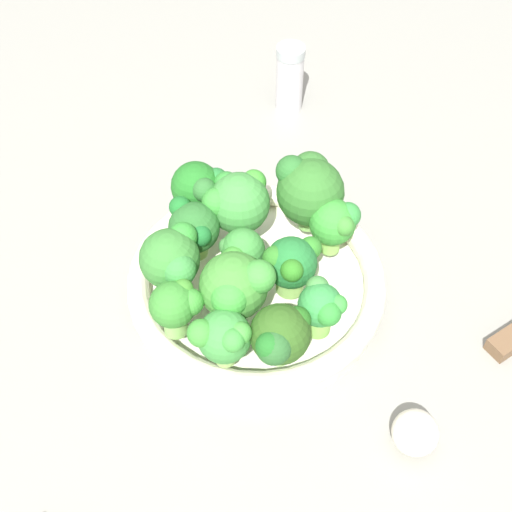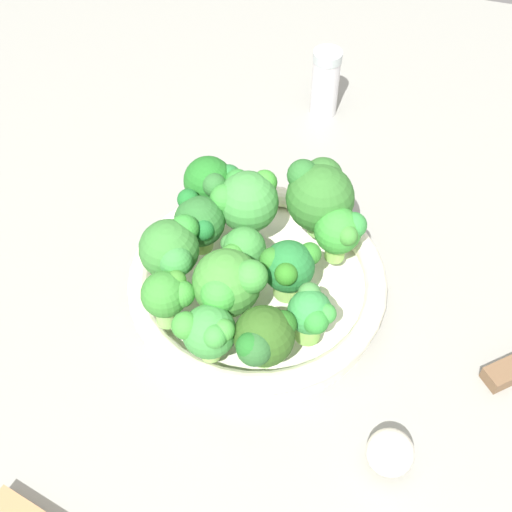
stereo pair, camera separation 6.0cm
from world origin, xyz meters
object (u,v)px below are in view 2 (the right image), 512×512
object	(u,v)px
broccoli_floret_1	(171,250)
broccoli_floret_3	(311,314)
broccoli_floret_12	(242,251)
broccoli_floret_0	(246,200)
garlic_bulb	(390,453)
broccoli_floret_7	(288,268)
broccoli_floret_11	(263,338)
bowl	(256,288)
broccoli_floret_9	(199,222)
broccoli_floret_4	(340,232)
broccoli_floret_2	(319,194)
broccoli_floret_8	(208,332)
broccoli_floret_5	(225,284)
broccoli_floret_6	(211,183)
pepper_shaker	(325,83)
broccoli_floret_10	(168,294)

from	to	relation	value
broccoli_floret_1	broccoli_floret_3	bearing A→B (deg)	-10.53
broccoli_floret_1	broccoli_floret_12	distance (cm)	6.78
broccoli_floret_0	broccoli_floret_3	distance (cm)	14.41
garlic_bulb	broccoli_floret_0	bearing A→B (deg)	134.01
broccoli_floret_0	garlic_bulb	distance (cm)	27.23
broccoli_floret_7	broccoli_floret_11	size ratio (longest dim) A/B	1.00
bowl	broccoli_floret_11	xyz separation A→B (cm)	(3.36, -9.18, 5.82)
broccoli_floret_9	broccoli_floret_11	size ratio (longest dim) A/B	0.97
broccoli_floret_0	broccoli_floret_4	xyz separation A→B (cm)	(9.74, -1.08, -0.36)
broccoli_floret_2	broccoli_floret_8	bearing A→B (deg)	-107.43
broccoli_floret_1	broccoli_floret_4	world-z (taller)	broccoli_floret_1
bowl	broccoli_floret_0	size ratio (longest dim) A/B	3.57
bowl	broccoli_floret_5	distance (cm)	8.28
broccoli_floret_4	broccoli_floret_7	xyz separation A→B (cm)	(-3.66, -5.71, -0.01)
broccoli_floret_2	bowl	bearing A→B (deg)	-117.93
broccoli_floret_11	broccoli_floret_5	bearing A→B (deg)	138.56
broccoli_floret_4	broccoli_floret_9	xyz separation A→B (cm)	(-13.45, -2.48, -0.21)
broccoli_floret_4	broccoli_floret_11	world-z (taller)	broccoli_floret_11
broccoli_floret_1	broccoli_floret_3	xyz separation A→B (cm)	(13.96, -2.60, -0.98)
bowl	broccoli_floret_6	size ratio (longest dim) A/B	3.78
broccoli_floret_5	broccoli_floret_7	world-z (taller)	broccoli_floret_5
bowl	broccoli_floret_0	distance (cm)	8.78
bowl	broccoli_floret_4	distance (cm)	10.22
bowl	broccoli_floret_8	distance (cm)	11.45
broccoli_floret_4	garlic_bulb	xyz separation A→B (cm)	(8.68, -17.99, -5.82)
broccoli_floret_6	broccoli_floret_9	xyz separation A→B (cm)	(0.46, -4.99, -0.47)
broccoli_floret_3	broccoli_floret_12	world-z (taller)	broccoli_floret_3
broccoli_floret_0	broccoli_floret_8	world-z (taller)	broccoli_floret_0
broccoli_floret_0	pepper_shaker	size ratio (longest dim) A/B	0.80
broccoli_floret_0	broccoli_floret_6	size ratio (longest dim) A/B	1.06
broccoli_floret_6	pepper_shaker	distance (cm)	25.61
garlic_bulb	broccoli_floret_12	bearing A→B (deg)	141.61
broccoli_floret_11	garlic_bulb	xyz separation A→B (cm)	(12.39, -4.25, -5.84)
broccoli_floret_6	broccoli_floret_10	bearing A→B (deg)	-86.81
broccoli_floret_6	broccoli_floret_12	xyz separation A→B (cm)	(5.40, -6.87, -1.11)
broccoli_floret_5	broccoli_floret_7	bearing A→B (deg)	38.98
broccoli_floret_3	pepper_shaker	distance (cm)	37.69
broccoli_floret_5	broccoli_floret_10	bearing A→B (deg)	-156.49
broccoli_floret_7	pepper_shaker	distance (cm)	33.10
bowl	garlic_bulb	size ratio (longest dim) A/B	6.30
broccoli_floret_0	broccoli_floret_10	size ratio (longest dim) A/B	1.19
broccoli_floret_2	broccoli_floret_10	size ratio (longest dim) A/B	1.35
broccoli_floret_1	broccoli_floret_2	world-z (taller)	broccoli_floret_2
broccoli_floret_5	broccoli_floret_10	size ratio (longest dim) A/B	1.24
broccoli_floret_2	broccoli_floret_7	bearing A→B (deg)	-94.75
broccoli_floret_2	broccoli_floret_4	world-z (taller)	broccoli_floret_2
broccoli_floret_0	broccoli_floret_9	xyz separation A→B (cm)	(-3.72, -3.56, -0.58)
broccoli_floret_8	broccoli_floret_9	bearing A→B (deg)	112.72
broccoli_floret_5	garlic_bulb	size ratio (longest dim) A/B	1.84
broccoli_floret_10	garlic_bulb	world-z (taller)	broccoli_floret_10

